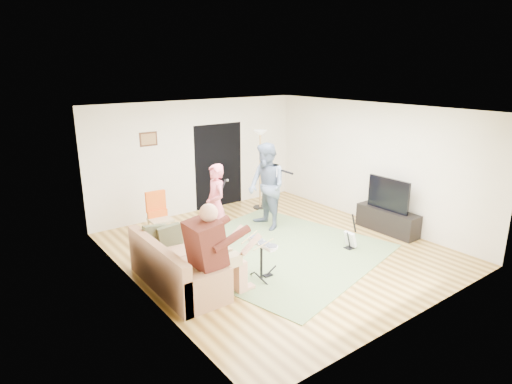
# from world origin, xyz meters

# --- Properties ---
(floor) EXTENTS (6.00, 6.00, 0.00)m
(floor) POSITION_xyz_m (0.00, 0.00, 0.00)
(floor) COLOR brown
(floor) RESTS_ON ground
(walls) EXTENTS (5.50, 6.00, 2.70)m
(walls) POSITION_xyz_m (0.00, 0.00, 1.35)
(walls) COLOR silver
(walls) RESTS_ON floor
(ceiling) EXTENTS (6.00, 6.00, 0.00)m
(ceiling) POSITION_xyz_m (0.00, 0.00, 2.70)
(ceiling) COLOR white
(ceiling) RESTS_ON walls
(window_blinds) EXTENTS (0.00, 2.05, 2.05)m
(window_blinds) POSITION_xyz_m (-2.74, 0.20, 1.55)
(window_blinds) COLOR olive
(window_blinds) RESTS_ON walls
(doorway) EXTENTS (2.10, 0.00, 2.10)m
(doorway) POSITION_xyz_m (0.55, 2.99, 1.05)
(doorway) COLOR black
(doorway) RESTS_ON walls
(picture_frame) EXTENTS (0.42, 0.03, 0.32)m
(picture_frame) POSITION_xyz_m (-1.25, 2.99, 1.90)
(picture_frame) COLOR #3F2314
(picture_frame) RESTS_ON walls
(area_rug) EXTENTS (4.32, 4.33, 0.02)m
(area_rug) POSITION_xyz_m (-0.07, -0.05, 0.01)
(area_rug) COLOR #637D4C
(area_rug) RESTS_ON floor
(sofa) EXTENTS (0.83, 2.01, 0.81)m
(sofa) POSITION_xyz_m (-2.29, -0.15, 0.27)
(sofa) COLOR #A67753
(sofa) RESTS_ON floor
(drummer) EXTENTS (0.99, 0.55, 1.52)m
(drummer) POSITION_xyz_m (-1.85, -0.80, 0.59)
(drummer) COLOR #501F16
(drummer) RESTS_ON sofa
(drum_kit) EXTENTS (0.38, 0.68, 0.70)m
(drum_kit) POSITION_xyz_m (-1.00, -0.80, 0.30)
(drum_kit) COLOR black
(drum_kit) RESTS_ON floor
(singer) EXTENTS (0.49, 0.66, 1.64)m
(singer) POSITION_xyz_m (-0.80, 0.94, 0.82)
(singer) COLOR #E86579
(singer) RESTS_ON floor
(microphone) EXTENTS (0.06, 0.06, 0.24)m
(microphone) POSITION_xyz_m (-0.60, 0.94, 1.22)
(microphone) COLOR black
(microphone) RESTS_ON singer
(guitarist) EXTENTS (0.81, 0.99, 1.89)m
(guitarist) POSITION_xyz_m (0.54, 1.04, 0.95)
(guitarist) COLOR slate
(guitarist) RESTS_ON floor
(guitar_held) EXTENTS (0.13, 0.60, 0.26)m
(guitar_held) POSITION_xyz_m (0.74, 1.04, 1.29)
(guitar_held) COLOR silver
(guitar_held) RESTS_ON guitarist
(guitar_spare) EXTENTS (0.26, 0.23, 0.72)m
(guitar_spare) POSITION_xyz_m (1.16, -0.84, 0.20)
(guitar_spare) COLOR black
(guitar_spare) RESTS_ON floor
(torchiere_lamp) EXTENTS (0.35, 0.35, 1.96)m
(torchiere_lamp) POSITION_xyz_m (1.28, 2.23, 1.35)
(torchiere_lamp) COLOR black
(torchiere_lamp) RESTS_ON floor
(dining_chair) EXTENTS (0.45, 0.47, 1.02)m
(dining_chair) POSITION_xyz_m (-1.64, 1.77, 0.36)
(dining_chair) COLOR tan
(dining_chair) RESTS_ON floor
(tv_cabinet) EXTENTS (0.40, 1.40, 0.50)m
(tv_cabinet) POSITION_xyz_m (2.50, -0.70, 0.25)
(tv_cabinet) COLOR black
(tv_cabinet) RESTS_ON floor
(television) EXTENTS (0.06, 0.99, 0.69)m
(television) POSITION_xyz_m (2.45, -0.70, 0.85)
(television) COLOR black
(television) RESTS_ON tv_cabinet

